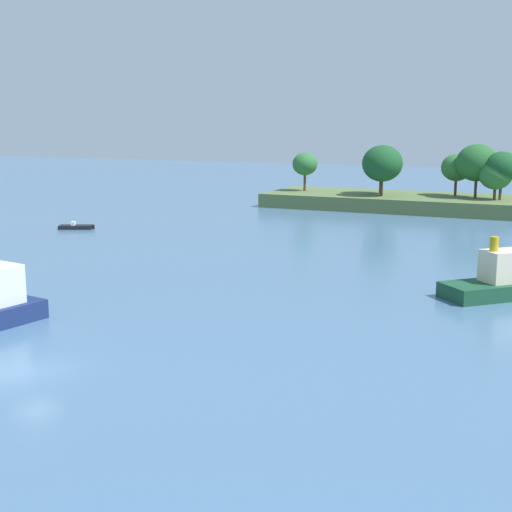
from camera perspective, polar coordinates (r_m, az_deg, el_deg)
ground_plane at (r=43.76m, az=-17.25°, el=-8.79°), size 400.00×400.00×0.00m
treeline_island at (r=118.29m, az=17.93°, el=4.69°), size 76.97×16.82×10.82m
tugboat at (r=62.71m, az=19.79°, el=-1.85°), size 10.89×10.87×5.08m
small_motorboat at (r=99.08m, az=-14.24°, el=2.28°), size 4.75×3.45×1.01m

